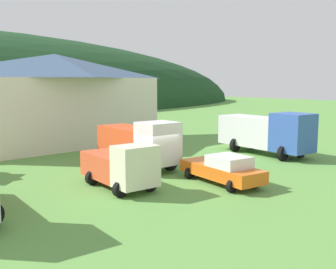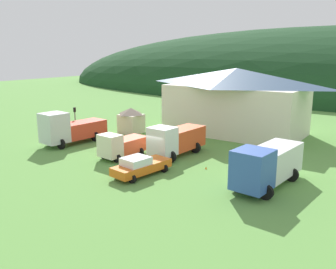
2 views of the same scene
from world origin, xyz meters
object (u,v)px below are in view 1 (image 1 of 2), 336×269
at_px(depot_building, 56,98).
at_px(light_truck_cream, 121,166).
at_px(service_pickup_orange, 223,169).
at_px(heavy_rig_white, 139,143).
at_px(traffic_cone_near_pickup, 207,162).
at_px(box_truck_blue, 267,132).

distance_m(depot_building, light_truck_cream, 17.04).
bearing_deg(light_truck_cream, service_pickup_orange, 62.96).
xyz_separation_m(light_truck_cream, heavy_rig_white, (3.98, 3.51, 0.43)).
relative_size(heavy_rig_white, service_pickup_orange, 1.25).
bearing_deg(traffic_cone_near_pickup, service_pickup_orange, -128.98).
xyz_separation_m(service_pickup_orange, traffic_cone_near_pickup, (3.68, 4.54, -0.83)).
distance_m(light_truck_cream, traffic_cone_near_pickup, 8.71).
height_order(depot_building, box_truck_blue, depot_building).
height_order(box_truck_blue, service_pickup_orange, box_truck_blue).
xyz_separation_m(heavy_rig_white, traffic_cone_near_pickup, (4.51, -1.96, -1.67)).
height_order(heavy_rig_white, traffic_cone_near_pickup, heavy_rig_white).
height_order(heavy_rig_white, service_pickup_orange, heavy_rig_white).
distance_m(light_truck_cream, heavy_rig_white, 5.32).
height_order(service_pickup_orange, traffic_cone_near_pickup, service_pickup_orange).
xyz_separation_m(heavy_rig_white, service_pickup_orange, (0.84, -6.50, -0.84)).
bearing_deg(traffic_cone_near_pickup, light_truck_cream, -169.69).
bearing_deg(heavy_rig_white, depot_building, -178.60).
relative_size(light_truck_cream, box_truck_blue, 0.65).
distance_m(box_truck_blue, traffic_cone_near_pickup, 6.11).
bearing_deg(box_truck_blue, service_pickup_orange, -64.53).
bearing_deg(depot_building, service_pickup_orange, -88.96).
relative_size(depot_building, traffic_cone_near_pickup, 35.95).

